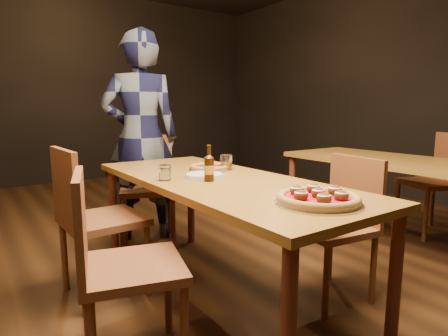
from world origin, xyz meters
TOP-DOWN VIEW (x-y plane):
  - ground at (0.00, 0.00)m, footprint 9.00×9.00m
  - table_main at (0.00, 0.00)m, footprint 0.80×2.00m
  - table_right at (1.70, -0.20)m, footprint 0.80×2.00m
  - chair_main_nw at (-0.67, -0.29)m, footprint 0.54×0.54m
  - chair_main_sw at (-0.57, 0.45)m, footprint 0.48×0.48m
  - chair_main_e at (0.55, -0.39)m, footprint 0.48×0.48m
  - chair_end at (0.03, 1.14)m, footprint 0.59×0.59m
  - chair_nbr_right at (2.29, -0.13)m, footprint 0.60×0.60m
  - pizza_meatball at (0.02, -0.75)m, footprint 0.38×0.38m
  - pizza_margherita at (0.12, 0.31)m, footprint 0.28×0.28m
  - plate_stack at (-0.06, 0.08)m, footprint 0.24×0.24m
  - beer_bottle at (-0.10, -0.04)m, footprint 0.06×0.06m
  - water_glass at (-0.29, 0.14)m, footprint 0.07×0.07m
  - amber_glass at (0.22, 0.24)m, footprint 0.08×0.08m
  - diner at (0.05, 1.30)m, footprint 0.78×0.65m

SIDE VIEW (x-z plane):
  - ground at x=0.00m, z-range 0.00..0.00m
  - chair_main_e at x=0.55m, z-range 0.00..0.91m
  - chair_main_nw at x=-0.67m, z-range 0.00..0.94m
  - chair_end at x=0.03m, z-range 0.00..0.97m
  - chair_main_sw at x=-0.57m, z-range 0.00..0.98m
  - chair_nbr_right at x=2.29m, z-range 0.00..0.98m
  - table_main at x=0.00m, z-range 0.30..1.05m
  - table_right at x=1.70m, z-range 0.30..1.05m
  - plate_stack at x=-0.06m, z-range 0.75..0.77m
  - pizza_margherita at x=0.12m, z-range 0.75..0.79m
  - pizza_meatball at x=0.02m, z-range 0.74..0.81m
  - water_glass at x=-0.29m, z-range 0.75..0.84m
  - amber_glass at x=0.22m, z-range 0.75..0.85m
  - beer_bottle at x=-0.10m, z-range 0.72..0.93m
  - diner at x=0.05m, z-range 0.00..1.83m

